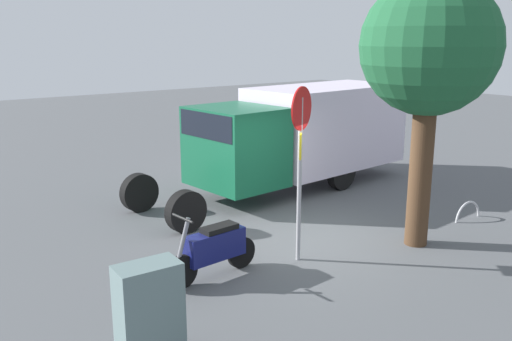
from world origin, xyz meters
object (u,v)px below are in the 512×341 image
(box_truck_near, at_px, (300,131))
(motorcycle, at_px, (214,248))
(stop_sign, at_px, (300,147))
(street_tree, at_px, (429,50))
(utility_cabinet, at_px, (149,315))
(bike_rack_hoop, at_px, (467,219))

(box_truck_near, distance_m, motorcycle, 6.18)
(stop_sign, bearing_deg, street_tree, 160.66)
(motorcycle, xyz_separation_m, utility_cabinet, (2.04, 1.64, 0.14))
(stop_sign, xyz_separation_m, utility_cabinet, (3.65, 1.30, -1.44))
(motorcycle, relative_size, utility_cabinet, 1.37)
(street_tree, bearing_deg, motorcycle, -16.31)
(box_truck_near, bearing_deg, motorcycle, 30.36)
(stop_sign, relative_size, bike_rack_hoop, 3.71)
(box_truck_near, xyz_separation_m, motorcycle, (5.04, 3.42, -1.00))
(bike_rack_hoop, bearing_deg, utility_cabinet, 4.72)
(street_tree, height_order, utility_cabinet, street_tree)
(utility_cabinet, bearing_deg, motorcycle, -141.21)
(motorcycle, distance_m, stop_sign, 2.29)
(box_truck_near, height_order, utility_cabinet, box_truck_near)
(stop_sign, xyz_separation_m, street_tree, (-2.36, 0.83, 1.63))
(street_tree, distance_m, bike_rack_hoop, 4.32)
(box_truck_near, distance_m, bike_rack_hoop, 4.77)
(box_truck_near, relative_size, street_tree, 1.61)
(utility_cabinet, xyz_separation_m, bike_rack_hoop, (-8.17, -0.67, -0.66))
(stop_sign, distance_m, bike_rack_hoop, 5.03)
(bike_rack_hoop, bearing_deg, box_truck_near, -76.00)
(box_truck_near, bearing_deg, street_tree, 73.01)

